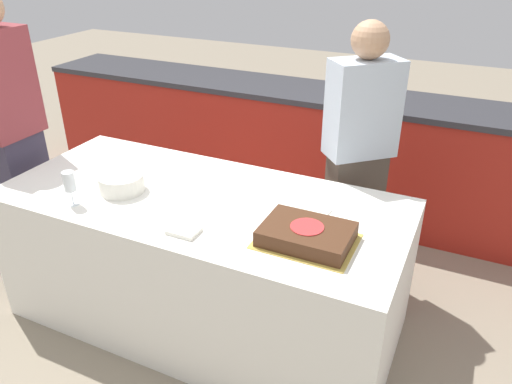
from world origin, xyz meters
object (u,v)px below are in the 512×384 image
Objects in this scene: wine_glass at (69,182)px; person_seated_left at (14,136)px; person_cutting_cake at (358,161)px; plate_stack at (122,183)px; cake at (307,234)px.

person_seated_left reaches higher than wine_glass.
person_seated_left is (-1.86, -0.68, 0.08)m from person_cutting_cake.
person_seated_left is (-0.85, 0.11, 0.08)m from plate_stack.
person_seated_left is (-1.86, 0.15, 0.08)m from cake.
plate_stack reaches higher than cake.
cake is at bearing 8.56° from wine_glass.
person_seated_left is at bearing 172.93° from plate_stack.
cake is 0.25× the size of person_seated_left.
person_cutting_cake is (1.01, 0.78, -0.00)m from plate_stack.
wine_glass is (-0.13, -0.22, 0.07)m from plate_stack.
person_cutting_cake is at bearing 37.66° from plate_stack.
plate_stack is 0.86m from person_seated_left.
plate_stack is at bearing 59.80° from wine_glass.
wine_glass is 0.79m from person_seated_left.
wine_glass is at bearing -171.44° from cake.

